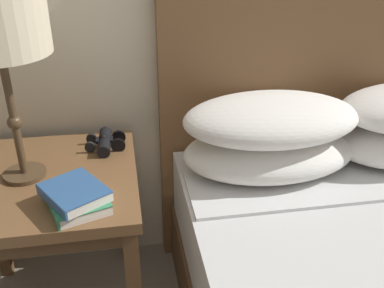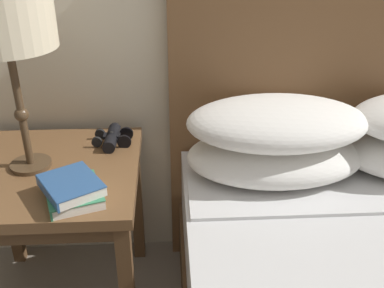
# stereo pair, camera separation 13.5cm
# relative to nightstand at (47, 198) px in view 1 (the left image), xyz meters

# --- Properties ---
(nightstand) EXTENTS (0.58, 0.58, 0.59)m
(nightstand) POSITION_rel_nightstand_xyz_m (0.00, 0.00, 0.00)
(nightstand) COLOR brown
(nightstand) RESTS_ON ground_plane
(book_on_nightstand) EXTENTS (0.20, 0.22, 0.03)m
(book_on_nightstand) POSITION_rel_nightstand_xyz_m (0.11, -0.18, 0.09)
(book_on_nightstand) COLOR silver
(book_on_nightstand) RESTS_ON nightstand
(book_stacked_on_top) EXTENTS (0.21, 0.22, 0.03)m
(book_stacked_on_top) POSITION_rel_nightstand_xyz_m (0.11, -0.18, 0.13)
(book_stacked_on_top) COLOR silver
(book_stacked_on_top) RESTS_ON book_on_nightstand
(binoculars_pair) EXTENTS (0.14, 0.16, 0.05)m
(binoculars_pair) POSITION_rel_nightstand_xyz_m (0.19, 0.16, 0.10)
(binoculars_pair) COLOR black
(binoculars_pair) RESTS_ON nightstand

